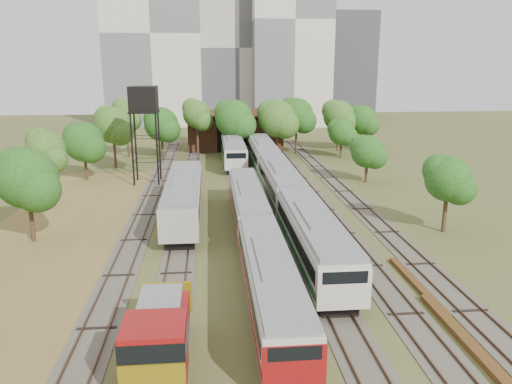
{
  "coord_description": "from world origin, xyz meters",
  "views": [
    {
      "loc": [
        -5.4,
        -30.04,
        14.53
      ],
      "look_at": [
        -1.08,
        16.22,
        2.5
      ],
      "focal_mm": 35.0,
      "sensor_mm": 36.0,
      "label": 1
    }
  ],
  "objects": [
    {
      "name": "water_tower",
      "position": [
        -13.22,
        31.73,
        10.01
      ],
      "size": [
        3.44,
        3.44,
        11.87
      ],
      "color": "black",
      "rests_on": "ground"
    },
    {
      "name": "tower_far_right",
      "position": [
        34.0,
        110.0,
        14.0
      ],
      "size": [
        12.0,
        12.0,
        28.0
      ],
      "primitive_type": "cube",
      "color": "#3B3C42",
      "rests_on": "ground"
    },
    {
      "name": "tracks",
      "position": [
        -0.67,
        25.0,
        0.04
      ],
      "size": [
        24.6,
        80.0,
        0.19
      ],
      "color": "#4C473D",
      "rests_on": "ground"
    },
    {
      "name": "tower_right",
      "position": [
        14.0,
        92.0,
        24.0
      ],
      "size": [
        18.0,
        16.0,
        48.0
      ],
      "primitive_type": "cube",
      "color": "beige",
      "rests_on": "ground"
    },
    {
      "name": "railcar_rear",
      "position": [
        -2.0,
        42.09,
        2.03
      ],
      "size": [
        3.1,
        16.08,
        3.84
      ],
      "color": "black",
      "rests_on": "ground"
    },
    {
      "name": "tower_centre",
      "position": [
        2.0,
        100.0,
        18.0
      ],
      "size": [
        20.0,
        18.0,
        36.0
      ],
      "primitive_type": "cube",
      "color": "#B0AEA0",
      "rests_on": "ground"
    },
    {
      "name": "old_grey_coach",
      "position": [
        -8.0,
        15.98,
        2.18
      ],
      "size": [
        3.23,
        18.0,
        4.0
      ],
      "color": "black",
      "rests_on": "ground"
    },
    {
      "name": "tree_band_left",
      "position": [
        -20.46,
        21.15,
        5.53
      ],
      "size": [
        7.66,
        53.21,
        8.71
      ],
      "color": "#382616",
      "rests_on": "ground"
    },
    {
      "name": "ground",
      "position": [
        0.0,
        0.0,
        0.0
      ],
      "size": [
        240.0,
        240.0,
        0.0
      ],
      "primitive_type": "plane",
      "color": "#475123",
      "rests_on": "ground"
    },
    {
      "name": "rail_pile_near",
      "position": [
        8.0,
        -7.37,
        0.17
      ],
      "size": [
        0.68,
        10.21,
        0.34
      ],
      "primitive_type": "cube",
      "color": "brown",
      "rests_on": "ground"
    },
    {
      "name": "railcar_green_set",
      "position": [
        2.0,
        21.27,
        2.06
      ],
      "size": [
        3.15,
        52.07,
        3.9
      ],
      "color": "black",
      "rests_on": "ground"
    },
    {
      "name": "rail_pile_far",
      "position": [
        8.2,
        -0.36,
        0.14
      ],
      "size": [
        0.55,
        8.81,
        0.29
      ],
      "primitive_type": "cube",
      "color": "brown",
      "rests_on": "ground"
    },
    {
      "name": "tree_band_right",
      "position": [
        14.78,
        29.29,
        4.23
      ],
      "size": [
        5.27,
        40.16,
        6.83
      ],
      "color": "#382616",
      "rests_on": "ground"
    },
    {
      "name": "shunter_locomotive",
      "position": [
        -8.0,
        -8.64,
        1.77
      ],
      "size": [
        2.81,
        8.1,
        3.68
      ],
      "color": "black",
      "rests_on": "ground"
    },
    {
      "name": "tower_left",
      "position": [
        -18.0,
        95.0,
        21.0
      ],
      "size": [
        22.0,
        16.0,
        42.0
      ],
      "primitive_type": "cube",
      "color": "beige",
      "rests_on": "ground"
    },
    {
      "name": "railcar_red_set",
      "position": [
        -2.0,
        5.77,
        1.85
      ],
      "size": [
        2.83,
        34.57,
        3.49
      ],
      "color": "black",
      "rests_on": "ground"
    },
    {
      "name": "tree_band_far",
      "position": [
        2.65,
        49.77,
        6.01
      ],
      "size": [
        43.14,
        11.03,
        9.11
      ],
      "color": "#382616",
      "rests_on": "ground"
    },
    {
      "name": "maintenance_shed",
      "position": [
        -1.0,
        57.98,
        2.91
      ],
      "size": [
        16.45,
        11.55,
        7.58
      ],
      "color": "#351913",
      "rests_on": "ground"
    },
    {
      "name": "dry_grass_patch",
      "position": [
        -18.0,
        8.0,
        0.02
      ],
      "size": [
        14.0,
        60.0,
        0.04
      ],
      "primitive_type": "cube",
      "color": "brown",
      "rests_on": "ground"
    }
  ]
}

